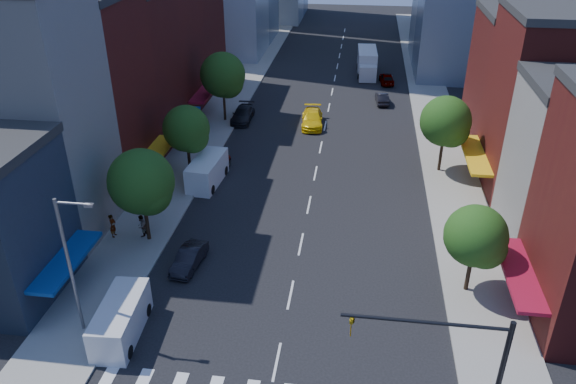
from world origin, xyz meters
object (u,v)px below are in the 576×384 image
(cargo_van_near, at_px, (120,321))
(pedestrian_near, at_px, (113,226))
(parked_car_front, at_px, (118,332))
(box_truck, at_px, (367,63))
(parked_car_second, at_px, (189,258))
(traffic_car_oncoming, at_px, (382,98))
(pedestrian_far, at_px, (141,226))
(cargo_van_far, at_px, (207,172))
(taxi, at_px, (312,119))
(parked_car_rear, at_px, (243,114))
(traffic_car_far, at_px, (387,78))
(parked_car_third, at_px, (213,167))

(cargo_van_near, distance_m, pedestrian_near, 11.22)
(parked_car_front, xyz_separation_m, box_truck, (13.84, 55.99, 0.95))
(parked_car_second, height_order, traffic_car_oncoming, parked_car_second)
(cargo_van_near, bearing_deg, pedestrian_far, 100.59)
(box_truck, xyz_separation_m, pedestrian_far, (-16.48, -45.08, -0.58))
(cargo_van_far, relative_size, taxi, 1.03)
(parked_car_rear, relative_size, cargo_van_far, 0.91)
(taxi, distance_m, traffic_car_far, 18.63)
(parked_car_front, xyz_separation_m, pedestrian_far, (-2.63, 10.91, 0.37))
(traffic_car_far, relative_size, pedestrian_far, 2.46)
(parked_car_third, xyz_separation_m, traffic_car_far, (16.61, 29.73, 0.04))
(taxi, bearing_deg, pedestrian_near, -121.62)
(parked_car_front, relative_size, pedestrian_near, 2.06)
(parked_car_front, bearing_deg, parked_car_second, 74.08)
(parked_car_second, height_order, pedestrian_near, pedestrian_near)
(cargo_van_near, height_order, traffic_car_oncoming, cargo_van_near)
(parked_car_third, relative_size, parked_car_rear, 0.94)
(cargo_van_far, height_order, pedestrian_far, cargo_van_far)
(parked_car_third, height_order, traffic_car_far, traffic_car_far)
(parked_car_second, height_order, traffic_car_far, traffic_car_far)
(parked_car_third, xyz_separation_m, cargo_van_near, (0.01, -21.85, 0.44))
(pedestrian_far, bearing_deg, parked_car_third, 168.62)
(parked_car_third, distance_m, pedestrian_near, 12.64)
(traffic_car_far, bearing_deg, parked_car_second, 66.35)
(cargo_van_far, xyz_separation_m, traffic_car_oncoming, (15.90, 23.75, -0.54))
(parked_car_second, height_order, taxi, taxi)
(pedestrian_near, xyz_separation_m, pedestrian_far, (2.13, 0.35, -0.06))
(parked_car_front, height_order, pedestrian_near, pedestrian_near)
(pedestrian_near, bearing_deg, parked_car_front, -158.04)
(parked_car_front, height_order, pedestrian_far, pedestrian_far)
(traffic_car_far, bearing_deg, box_truck, -60.68)
(taxi, xyz_separation_m, traffic_car_far, (8.58, 16.53, -0.08))
(parked_car_third, xyz_separation_m, box_truck, (13.84, 33.73, 0.92))
(cargo_van_far, distance_m, box_truck, 38.38)
(parked_car_third, height_order, pedestrian_near, pedestrian_near)
(traffic_car_oncoming, relative_size, traffic_car_far, 0.92)
(parked_car_third, xyz_separation_m, cargo_van_far, (-0.01, -2.06, 0.50))
(parked_car_second, relative_size, parked_car_third, 0.82)
(cargo_van_near, height_order, taxi, cargo_van_near)
(cargo_van_near, xyz_separation_m, pedestrian_near, (-4.77, 10.16, -0.04))
(parked_car_front, distance_m, parked_car_rear, 35.91)
(parked_car_second, relative_size, pedestrian_near, 2.19)
(traffic_car_far, bearing_deg, parked_car_rear, 38.70)
(parked_car_front, relative_size, parked_car_second, 0.94)
(traffic_car_oncoming, distance_m, traffic_car_far, 8.07)
(cargo_van_far, relative_size, pedestrian_far, 3.31)
(traffic_car_far, bearing_deg, pedestrian_near, 57.34)
(cargo_van_far, distance_m, pedestrian_far, 9.65)
(taxi, distance_m, pedestrian_near, 27.99)
(pedestrian_near, bearing_deg, parked_car_third, -24.47)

